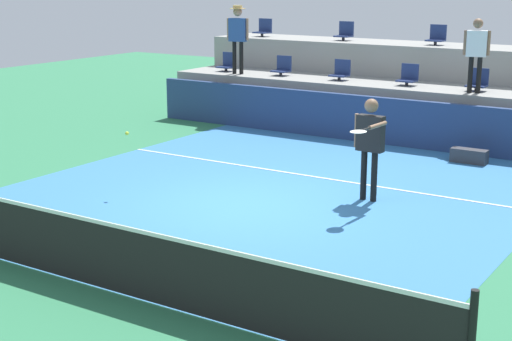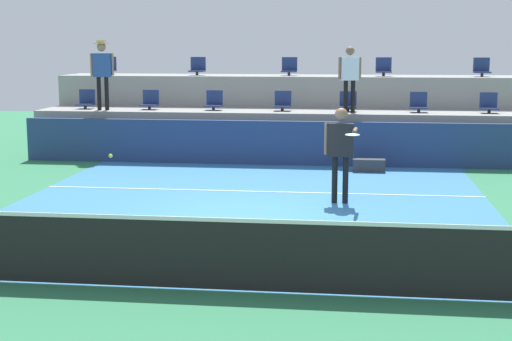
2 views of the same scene
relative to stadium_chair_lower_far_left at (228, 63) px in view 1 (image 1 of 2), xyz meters
name	(u,v)px [view 1 (image 1 of 2)]	position (x,y,z in m)	size (l,w,h in m)	color
ground_plane	(244,206)	(5.35, -7.23, -1.46)	(40.00, 40.00, 0.00)	#2D754C
court_inner_paint	(274,193)	(5.35, -6.23, -1.46)	(9.00, 10.00, 0.01)	teal
court_service_line	(311,176)	(5.35, -4.83, -1.46)	(9.00, 0.06, 0.00)	white
tennis_net	(72,245)	(5.35, -11.23, -0.97)	(10.48, 0.08, 1.07)	black
sponsor_backboard	(386,121)	(5.35, -1.23, -0.91)	(13.00, 0.16, 1.10)	navy
seating_tier_lower	(407,110)	(5.35, 0.07, -0.84)	(13.00, 1.80, 1.25)	gray
seating_tier_upper	(433,85)	(5.35, 1.87, -0.41)	(13.00, 1.80, 2.10)	gray
stadium_chair_lower_far_left	(228,63)	(0.00, 0.00, 0.00)	(0.44, 0.40, 0.52)	#2D2D33
stadium_chair_lower_left	(282,67)	(1.79, 0.00, 0.00)	(0.44, 0.40, 0.52)	#2D2D33
stadium_chair_lower_mid_left	(341,72)	(3.53, 0.00, 0.00)	(0.44, 0.40, 0.52)	#2D2D33
stadium_chair_lower_center	(408,76)	(5.37, 0.00, 0.00)	(0.44, 0.40, 0.52)	#2D2D33
stadium_chair_lower_mid_right	(478,82)	(7.08, 0.00, 0.00)	(0.44, 0.40, 0.52)	#2D2D33
stadium_chair_upper_far_left	(264,29)	(0.06, 1.80, 0.85)	(0.44, 0.40, 0.52)	#2D2D33
stadium_chair_upper_left	(345,33)	(2.73, 1.80, 0.85)	(0.44, 0.40, 0.52)	#2D2D33
stadium_chair_upper_center	(437,37)	(5.39, 1.80, 0.85)	(0.44, 0.40, 0.52)	#2D2D33
tennis_player	(370,139)	(7.00, -5.79, -0.34)	(0.67, 1.26, 1.81)	black
spectator_with_hat	(238,31)	(0.61, -0.38, 0.93)	(0.61, 0.52, 1.84)	black
spectator_in_white	(476,48)	(7.11, -0.38, 0.80)	(0.59, 0.28, 1.68)	black
tennis_ball	(127,133)	(3.16, -7.71, -0.34)	(0.07, 0.07, 0.07)	#CCE033
equipment_bag	(469,156)	(7.61, -2.02, -1.31)	(0.76, 0.28, 0.30)	#333338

